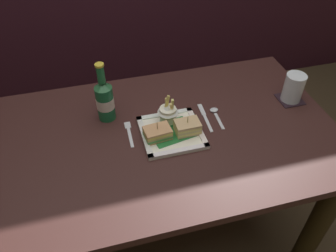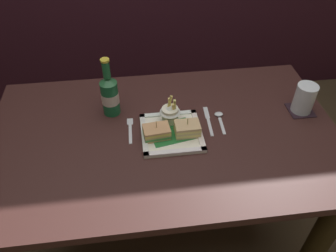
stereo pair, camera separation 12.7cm
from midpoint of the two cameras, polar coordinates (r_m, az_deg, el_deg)
The scene contains 12 objects.
ground_plane at distance 1.91m, azimuth -2.42°, elevation -18.31°, with size 6.00×6.00×0.00m, color #4C3B26.
dining_table at distance 1.41m, azimuth -3.12°, elevation -6.23°, with size 1.36×0.81×0.77m.
square_plate at distance 1.29m, azimuth -2.22°, elevation -1.23°, with size 0.23×0.23×0.02m.
sandwich_half_left at distance 1.25m, azimuth -4.68°, elevation -1.33°, with size 0.10×0.08×0.07m.
sandwich_half_right at distance 1.27m, azimuth 0.47°, elevation -0.31°, with size 0.09×0.07×0.08m.
fries_cup at distance 1.30m, azimuth -2.80°, elevation 2.27°, with size 0.08×0.08×0.11m.
beer_bottle at distance 1.34m, azimuth -13.38°, elevation 4.32°, with size 0.07×0.07×0.25m.
drink_coaster at distance 1.52m, azimuth 17.78°, elevation 4.24°, with size 0.10×0.10×0.00m, color black.
water_glass at distance 1.49m, azimuth 18.22°, elevation 5.89°, with size 0.08×0.08×0.12m.
fork at distance 1.31m, azimuth -9.36°, elevation -1.22°, with size 0.02×0.14×0.00m.
knife at distance 1.37m, azimuth 3.63°, elevation 1.57°, with size 0.02×0.17×0.00m.
spoon at distance 1.38m, azimuth 5.46°, elevation 2.14°, with size 0.04×0.13×0.01m.
Camera 1 is at (-0.23, -0.91, 1.67)m, focal length 35.90 mm.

